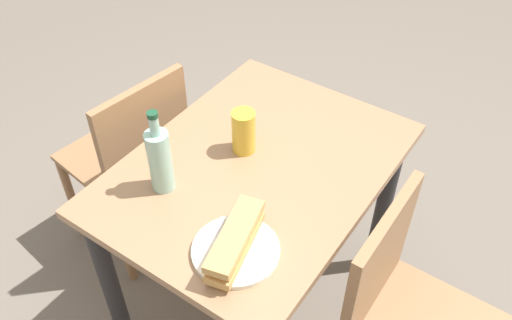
{
  "coord_description": "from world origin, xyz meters",
  "views": [
    {
      "loc": [
        -1.0,
        -0.69,
        1.9
      ],
      "look_at": [
        0.0,
        0.0,
        0.77
      ],
      "focal_mm": 37.88,
      "sensor_mm": 36.0,
      "label": 1
    }
  ],
  "objects_px": {
    "water_bottle": "(160,159)",
    "beer_glass": "(244,132)",
    "plate_near": "(236,251)",
    "baguette_sandwich_near": "(235,241)",
    "chair_far": "(135,157)",
    "knife_near": "(216,246)",
    "dining_table": "(256,196)",
    "chair_near": "(402,313)"
  },
  "relations": [
    {
      "from": "chair_far",
      "to": "plate_near",
      "type": "xyz_separation_m",
      "value": [
        -0.3,
        -0.71,
        0.26
      ]
    },
    {
      "from": "dining_table",
      "to": "water_bottle",
      "type": "xyz_separation_m",
      "value": [
        -0.23,
        0.17,
        0.25
      ]
    },
    {
      "from": "water_bottle",
      "to": "beer_glass",
      "type": "distance_m",
      "value": 0.29
    },
    {
      "from": "beer_glass",
      "to": "water_bottle",
      "type": "bearing_deg",
      "value": 159.72
    },
    {
      "from": "beer_glass",
      "to": "knife_near",
      "type": "bearing_deg",
      "value": -154.65
    },
    {
      "from": "baguette_sandwich_near",
      "to": "water_bottle",
      "type": "height_order",
      "value": "water_bottle"
    },
    {
      "from": "chair_near",
      "to": "knife_near",
      "type": "xyz_separation_m",
      "value": [
        -0.27,
        0.46,
        0.27
      ]
    },
    {
      "from": "knife_near",
      "to": "beer_glass",
      "type": "distance_m",
      "value": 0.41
    },
    {
      "from": "water_bottle",
      "to": "beer_glass",
      "type": "relative_size",
      "value": 1.9
    },
    {
      "from": "dining_table",
      "to": "chair_near",
      "type": "relative_size",
      "value": 1.11
    },
    {
      "from": "chair_far",
      "to": "chair_near",
      "type": "relative_size",
      "value": 1.0
    },
    {
      "from": "chair_near",
      "to": "beer_glass",
      "type": "distance_m",
      "value": 0.72
    },
    {
      "from": "plate_near",
      "to": "baguette_sandwich_near",
      "type": "height_order",
      "value": "baguette_sandwich_near"
    },
    {
      "from": "knife_near",
      "to": "chair_far",
      "type": "bearing_deg",
      "value": 64.17
    },
    {
      "from": "baguette_sandwich_near",
      "to": "water_bottle",
      "type": "bearing_deg",
      "value": 76.56
    },
    {
      "from": "chair_far",
      "to": "knife_near",
      "type": "height_order",
      "value": "chair_far"
    },
    {
      "from": "dining_table",
      "to": "water_bottle",
      "type": "bearing_deg",
      "value": 143.31
    },
    {
      "from": "knife_near",
      "to": "chair_near",
      "type": "bearing_deg",
      "value": -59.3
    },
    {
      "from": "plate_near",
      "to": "water_bottle",
      "type": "relative_size",
      "value": 0.85
    },
    {
      "from": "dining_table",
      "to": "knife_near",
      "type": "bearing_deg",
      "value": -162.94
    },
    {
      "from": "baguette_sandwich_near",
      "to": "beer_glass",
      "type": "xyz_separation_m",
      "value": [
        0.34,
        0.22,
        0.02
      ]
    },
    {
      "from": "dining_table",
      "to": "water_bottle",
      "type": "height_order",
      "value": "water_bottle"
    },
    {
      "from": "baguette_sandwich_near",
      "to": "knife_near",
      "type": "relative_size",
      "value": 1.61
    },
    {
      "from": "water_bottle",
      "to": "beer_glass",
      "type": "height_order",
      "value": "water_bottle"
    },
    {
      "from": "plate_near",
      "to": "water_bottle",
      "type": "height_order",
      "value": "water_bottle"
    },
    {
      "from": "dining_table",
      "to": "baguette_sandwich_near",
      "type": "bearing_deg",
      "value": -154.4
    },
    {
      "from": "plate_near",
      "to": "knife_near",
      "type": "distance_m",
      "value": 0.05
    },
    {
      "from": "water_bottle",
      "to": "beer_glass",
      "type": "bearing_deg",
      "value": -20.28
    },
    {
      "from": "chair_near",
      "to": "beer_glass",
      "type": "bearing_deg",
      "value": 81.27
    },
    {
      "from": "baguette_sandwich_near",
      "to": "chair_near",
      "type": "bearing_deg",
      "value": -58.86
    },
    {
      "from": "dining_table",
      "to": "beer_glass",
      "type": "height_order",
      "value": "beer_glass"
    },
    {
      "from": "water_bottle",
      "to": "plate_near",
      "type": "bearing_deg",
      "value": -103.44
    },
    {
      "from": "chair_near",
      "to": "water_bottle",
      "type": "distance_m",
      "value": 0.83
    },
    {
      "from": "plate_near",
      "to": "dining_table",
      "type": "bearing_deg",
      "value": 25.6
    },
    {
      "from": "plate_near",
      "to": "baguette_sandwich_near",
      "type": "bearing_deg",
      "value": -90.0
    },
    {
      "from": "baguette_sandwich_near",
      "to": "chair_far",
      "type": "bearing_deg",
      "value": 67.21
    },
    {
      "from": "knife_near",
      "to": "beer_glass",
      "type": "relative_size",
      "value": 1.13
    },
    {
      "from": "dining_table",
      "to": "chair_near",
      "type": "height_order",
      "value": "chair_near"
    },
    {
      "from": "chair_near",
      "to": "plate_near",
      "type": "relative_size",
      "value": 3.71
    },
    {
      "from": "chair_far",
      "to": "chair_near",
      "type": "bearing_deg",
      "value": -92.49
    },
    {
      "from": "dining_table",
      "to": "water_bottle",
      "type": "distance_m",
      "value": 0.38
    },
    {
      "from": "water_bottle",
      "to": "beer_glass",
      "type": "xyz_separation_m",
      "value": [
        0.27,
        -0.1,
        -0.04
      ]
    }
  ]
}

